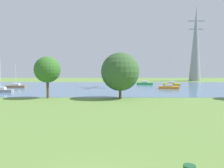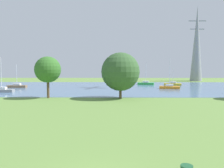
{
  "view_description": "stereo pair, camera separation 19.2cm",
  "coord_description": "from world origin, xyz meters",
  "px_view_note": "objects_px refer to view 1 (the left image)",
  "views": [
    {
      "loc": [
        0.93,
        -8.87,
        5.25
      ],
      "look_at": [
        0.69,
        21.79,
        2.96
      ],
      "focal_mm": 36.36,
      "sensor_mm": 36.0,
      "label": 1
    },
    {
      "loc": [
        1.12,
        -8.87,
        5.25
      ],
      "look_at": [
        0.69,
        21.79,
        2.96
      ],
      "focal_mm": 36.36,
      "sensor_mm": 36.0,
      "label": 2
    }
  ],
  "objects_px": {
    "sailboat_green": "(145,83)",
    "tree_east_far": "(120,72)",
    "sailboat_gray": "(1,90)",
    "sailboat_yellow": "(172,84)",
    "tree_mid_shore": "(47,70)",
    "sailboat_orange": "(169,87)",
    "electricity_pylon": "(196,44)",
    "sailboat_brown": "(16,86)"
  },
  "relations": [
    {
      "from": "sailboat_orange",
      "to": "sailboat_green",
      "type": "relative_size",
      "value": 1.13
    },
    {
      "from": "sailboat_brown",
      "to": "sailboat_green",
      "type": "bearing_deg",
      "value": 16.84
    },
    {
      "from": "sailboat_yellow",
      "to": "electricity_pylon",
      "type": "distance_m",
      "value": 28.45
    },
    {
      "from": "sailboat_orange",
      "to": "tree_east_far",
      "type": "relative_size",
      "value": 0.98
    },
    {
      "from": "sailboat_brown",
      "to": "tree_east_far",
      "type": "distance_m",
      "value": 32.73
    },
    {
      "from": "sailboat_brown",
      "to": "sailboat_green",
      "type": "relative_size",
      "value": 0.89
    },
    {
      "from": "sailboat_yellow",
      "to": "tree_mid_shore",
      "type": "xyz_separation_m",
      "value": [
        -28.01,
        -27.09,
        4.37
      ]
    },
    {
      "from": "tree_mid_shore",
      "to": "electricity_pylon",
      "type": "xyz_separation_m",
      "value": [
        41.95,
        47.87,
        9.19
      ]
    },
    {
      "from": "sailboat_green",
      "to": "tree_east_far",
      "type": "xyz_separation_m",
      "value": [
        -8.3,
        -29.8,
        4.02
      ]
    },
    {
      "from": "sailboat_orange",
      "to": "tree_mid_shore",
      "type": "distance_m",
      "value": 30.09
    },
    {
      "from": "sailboat_gray",
      "to": "sailboat_yellow",
      "type": "height_order",
      "value": "sailboat_gray"
    },
    {
      "from": "sailboat_gray",
      "to": "tree_mid_shore",
      "type": "height_order",
      "value": "sailboat_gray"
    },
    {
      "from": "sailboat_gray",
      "to": "sailboat_green",
      "type": "bearing_deg",
      "value": 32.78
    },
    {
      "from": "sailboat_green",
      "to": "tree_east_far",
      "type": "distance_m",
      "value": 31.2
    },
    {
      "from": "sailboat_gray",
      "to": "electricity_pylon",
      "type": "bearing_deg",
      "value": 36.04
    },
    {
      "from": "sailboat_brown",
      "to": "sailboat_green",
      "type": "xyz_separation_m",
      "value": [
        34.35,
        10.4,
        0.01
      ]
    },
    {
      "from": "sailboat_gray",
      "to": "tree_east_far",
      "type": "distance_m",
      "value": 26.33
    },
    {
      "from": "sailboat_gray",
      "to": "sailboat_orange",
      "type": "bearing_deg",
      "value": 12.72
    },
    {
      "from": "sailboat_brown",
      "to": "electricity_pylon",
      "type": "xyz_separation_m",
      "value": [
        55.69,
        28.67,
        13.55
      ]
    },
    {
      "from": "sailboat_gray",
      "to": "tree_mid_shore",
      "type": "bearing_deg",
      "value": -34.65
    },
    {
      "from": "sailboat_yellow",
      "to": "tree_east_far",
      "type": "height_order",
      "value": "tree_east_far"
    },
    {
      "from": "tree_east_far",
      "to": "tree_mid_shore",
      "type": "bearing_deg",
      "value": 179.05
    },
    {
      "from": "sailboat_orange",
      "to": "tree_east_far",
      "type": "bearing_deg",
      "value": -125.92
    },
    {
      "from": "sailboat_yellow",
      "to": "sailboat_green",
      "type": "distance_m",
      "value": 7.83
    },
    {
      "from": "sailboat_brown",
      "to": "tree_east_far",
      "type": "xyz_separation_m",
      "value": [
        26.05,
        -19.41,
        4.03
      ]
    },
    {
      "from": "tree_east_far",
      "to": "sailboat_brown",
      "type": "bearing_deg",
      "value": 143.31
    },
    {
      "from": "sailboat_yellow",
      "to": "electricity_pylon",
      "type": "bearing_deg",
      "value": 56.16
    },
    {
      "from": "sailboat_brown",
      "to": "sailboat_yellow",
      "type": "relative_size",
      "value": 1.11
    },
    {
      "from": "electricity_pylon",
      "to": "tree_mid_shore",
      "type": "bearing_deg",
      "value": -131.23
    },
    {
      "from": "tree_mid_shore",
      "to": "electricity_pylon",
      "type": "distance_m",
      "value": 64.31
    },
    {
      "from": "sailboat_green",
      "to": "tree_mid_shore",
      "type": "distance_m",
      "value": 36.33
    },
    {
      "from": "sailboat_yellow",
      "to": "tree_east_far",
      "type": "distance_m",
      "value": 31.75
    },
    {
      "from": "sailboat_yellow",
      "to": "sailboat_orange",
      "type": "bearing_deg",
      "value": -108.31
    },
    {
      "from": "sailboat_gray",
      "to": "sailboat_green",
      "type": "height_order",
      "value": "sailboat_gray"
    },
    {
      "from": "tree_mid_shore",
      "to": "sailboat_gray",
      "type": "bearing_deg",
      "value": 145.35
    },
    {
      "from": "sailboat_orange",
      "to": "sailboat_green",
      "type": "bearing_deg",
      "value": 107.31
    },
    {
      "from": "tree_east_far",
      "to": "electricity_pylon",
      "type": "height_order",
      "value": "electricity_pylon"
    },
    {
      "from": "sailboat_orange",
      "to": "sailboat_yellow",
      "type": "height_order",
      "value": "sailboat_orange"
    },
    {
      "from": "sailboat_gray",
      "to": "sailboat_brown",
      "type": "bearing_deg",
      "value": 98.02
    },
    {
      "from": "sailboat_yellow",
      "to": "tree_east_far",
      "type": "xyz_separation_m",
      "value": [
        -15.71,
        -27.29,
        4.03
      ]
    },
    {
      "from": "sailboat_brown",
      "to": "electricity_pylon",
      "type": "height_order",
      "value": "electricity_pylon"
    },
    {
      "from": "sailboat_gray",
      "to": "sailboat_yellow",
      "type": "relative_size",
      "value": 1.36
    }
  ]
}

